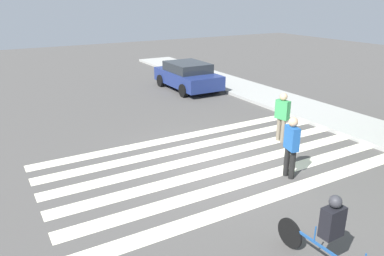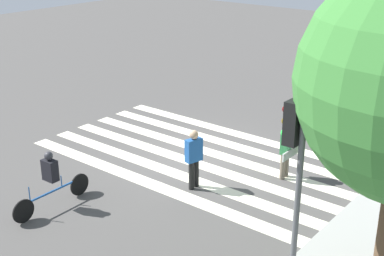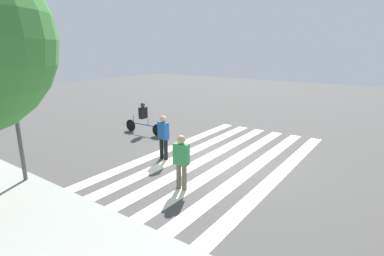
{
  "view_description": "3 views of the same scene",
  "coord_description": "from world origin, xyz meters",
  "px_view_note": "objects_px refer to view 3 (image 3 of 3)",
  "views": [
    {
      "loc": [
        8.39,
        -5.72,
        4.68
      ],
      "look_at": [
        -0.79,
        -0.39,
        0.9
      ],
      "focal_mm": 35.0,
      "sensor_mm": 36.0,
      "label": 1
    },
    {
      "loc": [
        12.16,
        9.39,
        6.83
      ],
      "look_at": [
        1.05,
        0.53,
        1.4
      ],
      "focal_mm": 50.0,
      "sensor_mm": 36.0,
      "label": 2
    },
    {
      "loc": [
        -5.38,
        9.36,
        4.08
      ],
      "look_at": [
        0.93,
        0.48,
        1.21
      ],
      "focal_mm": 28.0,
      "sensor_mm": 36.0,
      "label": 3
    }
  ],
  "objects_px": {
    "pedestrian_adult_tall_backpack": "(181,159)",
    "pedestrian_adult_blue_shirt": "(163,135)",
    "cyclist_far_lane": "(143,117)",
    "traffic_light": "(17,93)"
  },
  "relations": [
    {
      "from": "cyclist_far_lane",
      "to": "pedestrian_adult_tall_backpack",
      "type": "bearing_deg",
      "value": 143.02
    },
    {
      "from": "traffic_light",
      "to": "cyclist_far_lane",
      "type": "distance_m",
      "value": 6.56
    },
    {
      "from": "cyclist_far_lane",
      "to": "pedestrian_adult_blue_shirt",
      "type": "bearing_deg",
      "value": 144.62
    },
    {
      "from": "traffic_light",
      "to": "pedestrian_adult_blue_shirt",
      "type": "distance_m",
      "value": 4.92
    },
    {
      "from": "cyclist_far_lane",
      "to": "traffic_light",
      "type": "bearing_deg",
      "value": 98.28
    },
    {
      "from": "pedestrian_adult_blue_shirt",
      "to": "pedestrian_adult_tall_backpack",
      "type": "bearing_deg",
      "value": 156.8
    },
    {
      "from": "pedestrian_adult_tall_backpack",
      "to": "pedestrian_adult_blue_shirt",
      "type": "bearing_deg",
      "value": 130.2
    },
    {
      "from": "pedestrian_adult_tall_backpack",
      "to": "cyclist_far_lane",
      "type": "distance_m",
      "value": 6.45
    },
    {
      "from": "pedestrian_adult_tall_backpack",
      "to": "cyclist_far_lane",
      "type": "height_order",
      "value": "pedestrian_adult_tall_backpack"
    },
    {
      "from": "pedestrian_adult_tall_backpack",
      "to": "cyclist_far_lane",
      "type": "relative_size",
      "value": 0.7
    }
  ]
}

